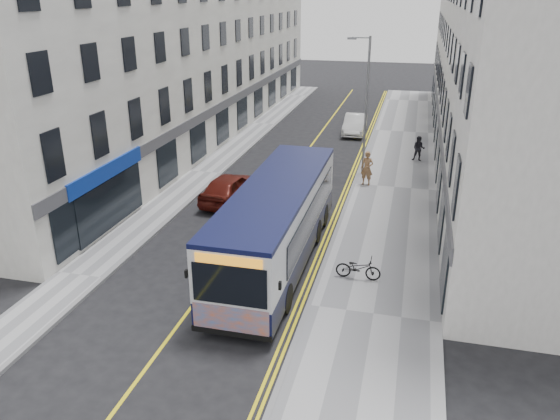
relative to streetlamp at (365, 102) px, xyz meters
The scene contains 17 objects.
ground 15.25m from the streetlamp, 106.58° to the right, with size 140.00×140.00×0.00m, color black.
pavement_east 5.20m from the streetlamp, 43.87° to the right, with size 4.50×64.00×0.12m, color #98989B.
pavement_west 10.33m from the streetlamp, 167.70° to the right, with size 2.00×64.00×0.12m, color #98989B.
kerb_east 4.76m from the streetlamp, 94.85° to the right, with size 0.18×64.00×0.13m, color slate.
kerb_west 9.45m from the streetlamp, 166.24° to the right, with size 0.18×64.00×0.13m, color slate.
road_centre_line 6.37m from the streetlamp, 154.37° to the right, with size 0.12×64.00×0.01m, color yellow.
road_dbl_yellow_inner 4.85m from the streetlamp, 107.21° to the right, with size 0.10×64.00×0.01m, color yellow.
road_dbl_yellow_outer 4.83m from the streetlamp, 101.85° to the right, with size 0.10×64.00×0.01m, color yellow.
terrace_east 10.35m from the streetlamp, 43.68° to the left, with size 6.00×46.00×13.00m, color white.
terrace_west 15.06m from the streetlamp, 152.01° to the left, with size 6.00×46.00×13.00m, color white.
streetlamp is the anchor object (origin of this frame).
city_bus 12.60m from the streetlamp, 99.72° to the right, with size 2.69×11.53×3.35m.
bicycle 13.53m from the streetlamp, 84.35° to the right, with size 0.60×1.71×0.90m, color black.
pedestrian_near 3.88m from the streetlamp, 75.83° to the right, with size 0.70×0.46×1.92m, color olive.
pedestrian_far 5.87m from the streetlamp, 46.50° to the left, with size 0.78×0.61×1.60m, color black.
car_white 10.84m from the streetlamp, 98.99° to the left, with size 1.54×4.42×1.46m, color silver.
car_maroon 9.37m from the streetlamp, 135.56° to the right, with size 1.82×4.52×1.54m, color #53140D.
Camera 1 is at (7.01, -17.38, 10.34)m, focal length 35.00 mm.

